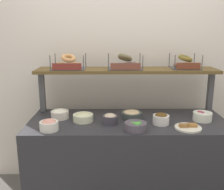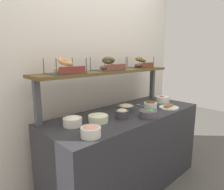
{
  "view_description": "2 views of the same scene",
  "coord_description": "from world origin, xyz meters",
  "px_view_note": "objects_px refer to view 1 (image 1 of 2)",
  "views": [
    {
      "loc": [
        -0.16,
        -2.22,
        1.64
      ],
      "look_at": [
        -0.14,
        0.06,
        1.07
      ],
      "focal_mm": 41.6,
      "sensor_mm": 36.0,
      "label": 1
    },
    {
      "loc": [
        -1.52,
        -1.36,
        1.46
      ],
      "look_at": [
        -0.12,
        0.1,
        1.04
      ],
      "focal_mm": 32.35,
      "sensor_mm": 36.0,
      "label": 2
    }
  ],
  "objects_px": {
    "bowl_chocolate_spread": "(161,118)",
    "bowl_cream_cheese": "(60,114)",
    "bagel_basket_cinnamon_raisin": "(185,64)",
    "bowl_hummus": "(132,115)",
    "bowl_potato_salad": "(83,117)",
    "bagel_basket_sesame": "(69,64)",
    "serving_plate_white": "(188,127)",
    "bowl_beet_salad": "(202,116)",
    "bowl_tuna_salad": "(110,119)",
    "bowl_veggie_mix": "(136,126)",
    "bagel_basket_poppy": "(125,64)",
    "serving_spoon_near_plate": "(163,117)",
    "bowl_lox_spread": "(49,125)"
  },
  "relations": [
    {
      "from": "serving_plate_white",
      "to": "bagel_basket_cinnamon_raisin",
      "type": "height_order",
      "value": "bagel_basket_cinnamon_raisin"
    },
    {
      "from": "bowl_tuna_salad",
      "to": "bowl_cream_cheese",
      "type": "bearing_deg",
      "value": 162.53
    },
    {
      "from": "bowl_hummus",
      "to": "bowl_beet_salad",
      "type": "bearing_deg",
      "value": -4.86
    },
    {
      "from": "bowl_chocolate_spread",
      "to": "bowl_cream_cheese",
      "type": "relative_size",
      "value": 0.86
    },
    {
      "from": "bowl_beet_salad",
      "to": "serving_plate_white",
      "type": "xyz_separation_m",
      "value": [
        -0.18,
        -0.2,
        -0.03
      ]
    },
    {
      "from": "bowl_cream_cheese",
      "to": "serving_plate_white",
      "type": "relative_size",
      "value": 0.74
    },
    {
      "from": "bowl_potato_salad",
      "to": "bowl_beet_salad",
      "type": "relative_size",
      "value": 1.08
    },
    {
      "from": "bowl_tuna_salad",
      "to": "bowl_veggie_mix",
      "type": "bearing_deg",
      "value": -37.55
    },
    {
      "from": "bagel_basket_sesame",
      "to": "bowl_potato_salad",
      "type": "bearing_deg",
      "value": -60.24
    },
    {
      "from": "bowl_cream_cheese",
      "to": "serving_spoon_near_plate",
      "type": "xyz_separation_m",
      "value": [
        0.96,
        0.02,
        -0.04
      ]
    },
    {
      "from": "bowl_cream_cheese",
      "to": "bagel_basket_sesame",
      "type": "height_order",
      "value": "bagel_basket_sesame"
    },
    {
      "from": "bowl_chocolate_spread",
      "to": "bowl_beet_salad",
      "type": "height_order",
      "value": "bowl_chocolate_spread"
    },
    {
      "from": "bowl_tuna_salad",
      "to": "serving_plate_white",
      "type": "height_order",
      "value": "bowl_tuna_salad"
    },
    {
      "from": "bagel_basket_poppy",
      "to": "bagel_basket_sesame",
      "type": "bearing_deg",
      "value": -179.54
    },
    {
      "from": "bowl_veggie_mix",
      "to": "bowl_tuna_salad",
      "type": "bearing_deg",
      "value": 142.45
    },
    {
      "from": "bowl_potato_salad",
      "to": "bagel_basket_sesame",
      "type": "bearing_deg",
      "value": 119.76
    },
    {
      "from": "bowl_tuna_salad",
      "to": "bowl_cream_cheese",
      "type": "relative_size",
      "value": 0.81
    },
    {
      "from": "serving_plate_white",
      "to": "serving_spoon_near_plate",
      "type": "bearing_deg",
      "value": 117.76
    },
    {
      "from": "serving_plate_white",
      "to": "bowl_hummus",
      "type": "bearing_deg",
      "value": 150.6
    },
    {
      "from": "bowl_hummus",
      "to": "bagel_basket_poppy",
      "type": "distance_m",
      "value": 0.49
    },
    {
      "from": "bowl_beet_salad",
      "to": "serving_plate_white",
      "type": "distance_m",
      "value": 0.27
    },
    {
      "from": "bowl_veggie_mix",
      "to": "serving_spoon_near_plate",
      "type": "distance_m",
      "value": 0.43
    },
    {
      "from": "bowl_chocolate_spread",
      "to": "bowl_lox_spread",
      "type": "distance_m",
      "value": 0.94
    },
    {
      "from": "bowl_potato_salad",
      "to": "bagel_basket_cinnamon_raisin",
      "type": "xyz_separation_m",
      "value": [
        0.96,
        0.29,
        0.44
      ]
    },
    {
      "from": "bowl_lox_spread",
      "to": "bowl_tuna_salad",
      "type": "bearing_deg",
      "value": 16.88
    },
    {
      "from": "bowl_chocolate_spread",
      "to": "bowl_hummus",
      "type": "bearing_deg",
      "value": 149.24
    },
    {
      "from": "bowl_potato_salad",
      "to": "serving_spoon_near_plate",
      "type": "xyz_separation_m",
      "value": [
        0.74,
        0.09,
        -0.03
      ]
    },
    {
      "from": "bowl_veggie_mix",
      "to": "bowl_chocolate_spread",
      "type": "relative_size",
      "value": 1.28
    },
    {
      "from": "bowl_hummus",
      "to": "bagel_basket_poppy",
      "type": "height_order",
      "value": "bagel_basket_poppy"
    },
    {
      "from": "bowl_hummus",
      "to": "bowl_lox_spread",
      "type": "bearing_deg",
      "value": -158.11
    },
    {
      "from": "bowl_hummus",
      "to": "bowl_potato_salad",
      "type": "relative_size",
      "value": 1.05
    },
    {
      "from": "bowl_tuna_salad",
      "to": "bowl_potato_salad",
      "type": "bearing_deg",
      "value": 164.43
    },
    {
      "from": "bagel_basket_sesame",
      "to": "bowl_hummus",
      "type": "bearing_deg",
      "value": -19.34
    },
    {
      "from": "serving_plate_white",
      "to": "bagel_basket_sesame",
      "type": "xyz_separation_m",
      "value": [
        -1.04,
        0.46,
        0.47
      ]
    },
    {
      "from": "bowl_tuna_salad",
      "to": "bagel_basket_sesame",
      "type": "distance_m",
      "value": 0.67
    },
    {
      "from": "serving_spoon_near_plate",
      "to": "bowl_beet_salad",
      "type": "bearing_deg",
      "value": -14.55
    },
    {
      "from": "bagel_basket_poppy",
      "to": "serving_plate_white",
      "type": "bearing_deg",
      "value": -42.64
    },
    {
      "from": "bagel_basket_sesame",
      "to": "serving_plate_white",
      "type": "bearing_deg",
      "value": -23.86
    },
    {
      "from": "bowl_hummus",
      "to": "bagel_basket_sesame",
      "type": "relative_size",
      "value": 0.6
    },
    {
      "from": "bowl_hummus",
      "to": "bowl_potato_salad",
      "type": "height_order",
      "value": "same"
    },
    {
      "from": "bowl_potato_salad",
      "to": "bagel_basket_sesame",
      "type": "relative_size",
      "value": 0.58
    },
    {
      "from": "bowl_beet_salad",
      "to": "bowl_hummus",
      "type": "bearing_deg",
      "value": 175.14
    },
    {
      "from": "bowl_beet_salad",
      "to": "bowl_cream_cheese",
      "type": "bearing_deg",
      "value": 176.85
    },
    {
      "from": "bowl_chocolate_spread",
      "to": "bowl_tuna_salad",
      "type": "bearing_deg",
      "value": 177.99
    },
    {
      "from": "bowl_chocolate_spread",
      "to": "bagel_basket_cinnamon_raisin",
      "type": "bearing_deg",
      "value": 53.06
    },
    {
      "from": "bowl_chocolate_spread",
      "to": "bowl_potato_salad",
      "type": "relative_size",
      "value": 0.78
    },
    {
      "from": "bowl_hummus",
      "to": "bowl_chocolate_spread",
      "type": "bearing_deg",
      "value": -30.76
    },
    {
      "from": "bowl_tuna_salad",
      "to": "bowl_chocolate_spread",
      "type": "bearing_deg",
      "value": -2.01
    },
    {
      "from": "bowl_veggie_mix",
      "to": "bowl_beet_salad",
      "type": "bearing_deg",
      "value": 20.61
    },
    {
      "from": "bowl_hummus",
      "to": "bowl_tuna_salad",
      "type": "bearing_deg",
      "value": -147.04
    }
  ]
}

